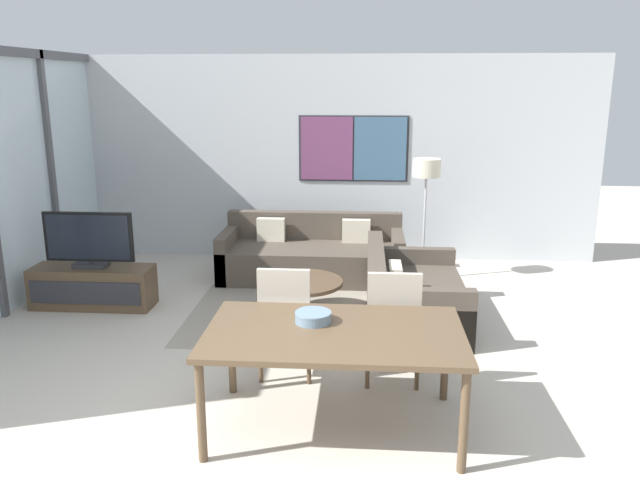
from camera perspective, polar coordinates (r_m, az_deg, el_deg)
The scene contains 13 objects.
ground_plane at distance 4.22m, azimuth -4.82°, elevation -20.95°, with size 24.00×24.00×0.00m, color beige.
wall_back at distance 8.69m, azimuth 0.37°, elevation 7.44°, with size 7.54×0.09×2.80m.
area_rug at distance 6.75m, azimuth -1.68°, elevation -6.83°, with size 2.41×1.93×0.01m.
tv_console at distance 7.37m, azimuth -20.03°, elevation -4.04°, with size 1.33×0.43×0.46m.
television at distance 7.23m, azimuth -20.38°, elevation -0.05°, with size 0.98×0.20×0.62m.
sofa_main at distance 8.01m, azimuth -0.68°, elevation -1.49°, with size 2.29×0.99×0.78m.
sofa_side at distance 6.56m, azimuth 7.97°, elevation -5.20°, with size 0.99×1.60×0.78m.
coffee_table at distance 6.66m, azimuth -1.70°, elevation -4.50°, with size 0.88×0.88×0.39m.
dining_table at distance 4.41m, azimuth 1.34°, elevation -9.03°, with size 1.80×1.07×0.75m.
dining_chair_left at distance 5.21m, azimuth -3.13°, elevation -6.96°, with size 0.46×0.46×0.99m.
dining_chair_centre at distance 5.14m, azimuth 6.69°, elevation -7.34°, with size 0.46×0.46×0.99m.
fruit_bowl at distance 4.51m, azimuth -0.63°, elevation -6.99°, with size 0.27×0.27×0.08m.
floor_lamp at distance 7.76m, azimuth 9.69°, elevation 5.64°, with size 0.34×0.34×1.53m.
Camera 1 is at (0.58, -3.40, 2.42)m, focal length 35.00 mm.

